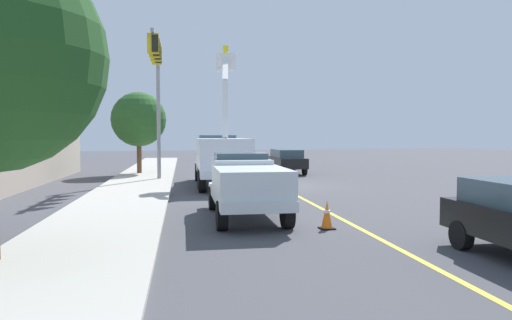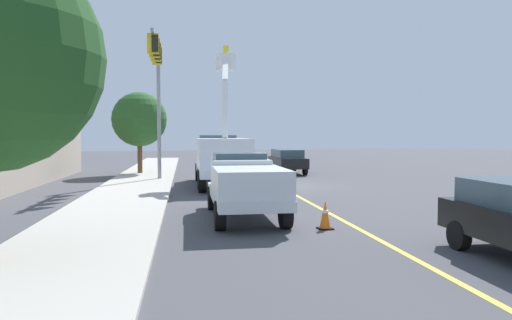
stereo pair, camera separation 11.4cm
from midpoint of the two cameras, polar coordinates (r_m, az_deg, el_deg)
ground at (r=24.59m, az=2.63°, el=-3.21°), size 120.00×120.00×0.00m
sidewalk_far_side at (r=24.20m, az=-14.82°, el=-3.26°), size 60.00×10.83×0.12m
lane_centre_stripe at (r=24.59m, az=2.63°, el=-3.20°), size 49.65×6.20×0.01m
utility_bucket_truck at (r=24.80m, az=-4.49°, el=0.60°), size 8.44×3.47×7.58m
service_pickup_truck at (r=14.91m, az=-1.43°, el=-2.94°), size 5.81×2.76×2.06m
passing_minivan at (r=32.77m, az=3.70°, el=0.05°), size 4.99×2.47×1.69m
traffic_cone_leading at (r=13.43m, az=8.50°, el=-6.73°), size 0.40×0.40×0.82m
traffic_cone_mid_front at (r=18.65m, az=2.57°, el=-4.15°), size 0.40×0.40×0.70m
traffic_cone_mid_rear at (r=23.92m, az=0.97°, el=-2.52°), size 0.40×0.40×0.73m
traffic_cone_trailing at (r=28.82m, az=-0.86°, el=-1.59°), size 0.40×0.40×0.71m
traffic_signal_mast at (r=26.62m, az=-12.25°, el=10.30°), size 5.29×0.99×8.38m
street_tree_right at (r=32.57m, az=-14.36°, el=4.86°), size 3.70×3.70×5.63m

